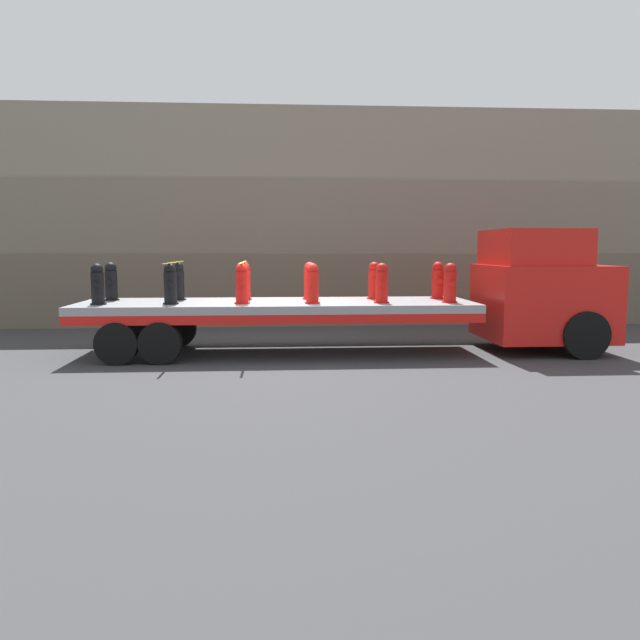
% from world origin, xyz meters
% --- Properties ---
extents(ground_plane, '(120.00, 120.00, 0.00)m').
position_xyz_m(ground_plane, '(0.00, 0.00, 0.00)').
color(ground_plane, '#38383A').
extents(rock_cliff, '(60.00, 3.30, 6.74)m').
position_xyz_m(rock_cliff, '(0.00, 6.56, 3.37)').
color(rock_cliff, '#665B4C').
rests_on(rock_cliff, ground_plane).
extents(truck_cab, '(2.74, 2.62, 2.85)m').
position_xyz_m(truck_cab, '(6.29, 0.00, 1.43)').
color(truck_cab, red).
rests_on(truck_cab, ground_plane).
extents(flatbed_trailer, '(8.92, 2.61, 1.21)m').
position_xyz_m(flatbed_trailer, '(-0.53, 0.00, 0.98)').
color(flatbed_trailer, gray).
rests_on(flatbed_trailer, ground_plane).
extents(fire_hydrant_black_near_0, '(0.35, 0.48, 0.89)m').
position_xyz_m(fire_hydrant_black_near_0, '(-3.86, -0.55, 1.64)').
color(fire_hydrant_black_near_0, black).
rests_on(fire_hydrant_black_near_0, flatbed_trailer).
extents(fire_hydrant_black_far_0, '(0.35, 0.48, 0.89)m').
position_xyz_m(fire_hydrant_black_far_0, '(-3.86, 0.55, 1.64)').
color(fire_hydrant_black_far_0, black).
rests_on(fire_hydrant_black_far_0, flatbed_trailer).
extents(fire_hydrant_black_near_1, '(0.35, 0.48, 0.89)m').
position_xyz_m(fire_hydrant_black_near_1, '(-2.32, -0.55, 1.64)').
color(fire_hydrant_black_near_1, black).
rests_on(fire_hydrant_black_near_1, flatbed_trailer).
extents(fire_hydrant_black_far_1, '(0.35, 0.48, 0.89)m').
position_xyz_m(fire_hydrant_black_far_1, '(-2.32, 0.55, 1.64)').
color(fire_hydrant_black_far_1, black).
rests_on(fire_hydrant_black_far_1, flatbed_trailer).
extents(fire_hydrant_red_near_2, '(0.35, 0.48, 0.89)m').
position_xyz_m(fire_hydrant_red_near_2, '(-0.77, -0.55, 1.64)').
color(fire_hydrant_red_near_2, red).
rests_on(fire_hydrant_red_near_2, flatbed_trailer).
extents(fire_hydrant_red_far_2, '(0.35, 0.48, 0.89)m').
position_xyz_m(fire_hydrant_red_far_2, '(-0.77, 0.55, 1.64)').
color(fire_hydrant_red_far_2, red).
rests_on(fire_hydrant_red_far_2, flatbed_trailer).
extents(fire_hydrant_red_near_3, '(0.35, 0.48, 0.89)m').
position_xyz_m(fire_hydrant_red_near_3, '(0.77, -0.55, 1.64)').
color(fire_hydrant_red_near_3, red).
rests_on(fire_hydrant_red_near_3, flatbed_trailer).
extents(fire_hydrant_red_far_3, '(0.35, 0.48, 0.89)m').
position_xyz_m(fire_hydrant_red_far_3, '(0.77, 0.55, 1.64)').
color(fire_hydrant_red_far_3, red).
rests_on(fire_hydrant_red_far_3, flatbed_trailer).
extents(fire_hydrant_red_near_4, '(0.35, 0.48, 0.89)m').
position_xyz_m(fire_hydrant_red_near_4, '(2.32, -0.55, 1.64)').
color(fire_hydrant_red_near_4, red).
rests_on(fire_hydrant_red_near_4, flatbed_trailer).
extents(fire_hydrant_red_far_4, '(0.35, 0.48, 0.89)m').
position_xyz_m(fire_hydrant_red_far_4, '(2.32, 0.55, 1.64)').
color(fire_hydrant_red_far_4, red).
rests_on(fire_hydrant_red_far_4, flatbed_trailer).
extents(fire_hydrant_red_near_5, '(0.35, 0.48, 0.89)m').
position_xyz_m(fire_hydrant_red_near_5, '(3.86, -0.55, 1.64)').
color(fire_hydrant_red_near_5, red).
rests_on(fire_hydrant_red_near_5, flatbed_trailer).
extents(fire_hydrant_red_far_5, '(0.35, 0.48, 0.89)m').
position_xyz_m(fire_hydrant_red_far_5, '(3.86, 0.55, 1.64)').
color(fire_hydrant_red_far_5, red).
rests_on(fire_hydrant_red_far_5, flatbed_trailer).
extents(cargo_strap_rear, '(0.05, 2.71, 0.01)m').
position_xyz_m(cargo_strap_rear, '(-2.32, 0.00, 2.10)').
color(cargo_strap_rear, yellow).
rests_on(cargo_strap_rear, fire_hydrant_black_near_1).
extents(cargo_strap_middle, '(0.05, 2.71, 0.01)m').
position_xyz_m(cargo_strap_middle, '(-0.77, 0.00, 2.10)').
color(cargo_strap_middle, yellow).
rests_on(cargo_strap_middle, fire_hydrant_red_near_2).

